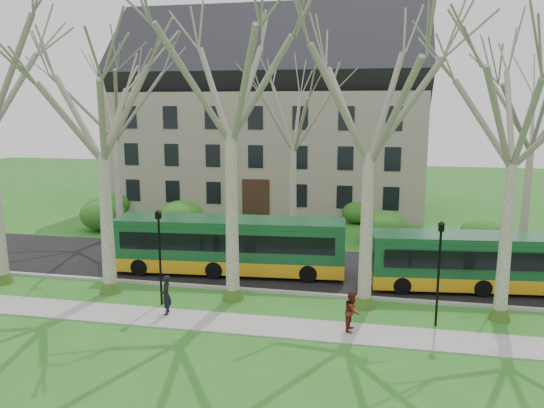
{
  "coord_description": "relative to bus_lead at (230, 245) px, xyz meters",
  "views": [
    {
      "loc": [
        3.44,
        -22.45,
        8.9
      ],
      "look_at": [
        -1.68,
        3.0,
        4.09
      ],
      "focal_mm": 35.0,
      "sensor_mm": 36.0,
      "label": 1
    }
  ],
  "objects": [
    {
      "name": "pedestrian_b",
      "position": [
        6.84,
        -6.31,
        -0.73
      ],
      "size": [
        0.68,
        0.83,
        1.6
      ],
      "primitive_type": "imported",
      "rotation": [
        0.0,
        0.0,
        1.47
      ],
      "color": "#591A14",
      "rests_on": "sidewalk"
    },
    {
      "name": "sidewalk",
      "position": [
        4.2,
        -6.55,
        -1.56
      ],
      "size": [
        70.0,
        2.0,
        0.06
      ],
      "primitive_type": "cube",
      "color": "gray",
      "rests_on": "ground"
    },
    {
      "name": "bus_follow",
      "position": [
        13.12,
        -0.14,
        -0.11
      ],
      "size": [
        11.49,
        3.56,
        2.82
      ],
      "primitive_type": null,
      "rotation": [
        0.0,
        0.0,
        0.11
      ],
      "color": "#154B28",
      "rests_on": "road"
    },
    {
      "name": "hedges",
      "position": [
        -0.47,
        9.95,
        -0.59
      ],
      "size": [
        30.6,
        8.6,
        2.0
      ],
      "color": "#28651C",
      "rests_on": "ground"
    },
    {
      "name": "road",
      "position": [
        4.2,
        1.45,
        -1.56
      ],
      "size": [
        80.0,
        8.0,
        0.06
      ],
      "primitive_type": "cube",
      "color": "black",
      "rests_on": "ground"
    },
    {
      "name": "pedestrian_a",
      "position": [
        -1.09,
        -6.18,
        -0.66
      ],
      "size": [
        0.57,
        0.72,
        1.73
      ],
      "primitive_type": "imported",
      "rotation": [
        0.0,
        0.0,
        -1.3
      ],
      "color": "black",
      "rests_on": "sidewalk"
    },
    {
      "name": "tree_row_verge",
      "position": [
        4.2,
        -3.75,
        5.41
      ],
      "size": [
        49.0,
        7.0,
        14.0
      ],
      "color": "gray",
      "rests_on": "ground"
    },
    {
      "name": "ground",
      "position": [
        4.2,
        -4.05,
        -1.59
      ],
      "size": [
        120.0,
        120.0,
        0.0
      ],
      "primitive_type": "plane",
      "color": "#29661D",
      "rests_on": "ground"
    },
    {
      "name": "tree_row_far",
      "position": [
        2.86,
        6.95,
        4.41
      ],
      "size": [
        33.0,
        7.0,
        12.0
      ],
      "color": "gray",
      "rests_on": "ground"
    },
    {
      "name": "building",
      "position": [
        -1.8,
        19.95,
        6.48
      ],
      "size": [
        26.5,
        12.2,
        16.0
      ],
      "color": "gray",
      "rests_on": "ground"
    },
    {
      "name": "lamp_row",
      "position": [
        4.2,
        -5.05,
        0.99
      ],
      "size": [
        36.22,
        0.22,
        4.3
      ],
      "color": "black",
      "rests_on": "ground"
    },
    {
      "name": "bus_lead",
      "position": [
        0.0,
        0.0,
        0.0
      ],
      "size": [
        12.36,
        3.46,
        3.05
      ],
      "primitive_type": null,
      "rotation": [
        0.0,
        0.0,
        0.08
      ],
      "color": "#154B28",
      "rests_on": "road"
    },
    {
      "name": "curb",
      "position": [
        4.2,
        -2.55,
        -1.52
      ],
      "size": [
        80.0,
        0.25,
        0.14
      ],
      "primitive_type": "cube",
      "color": "#A5A39E",
      "rests_on": "ground"
    }
  ]
}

